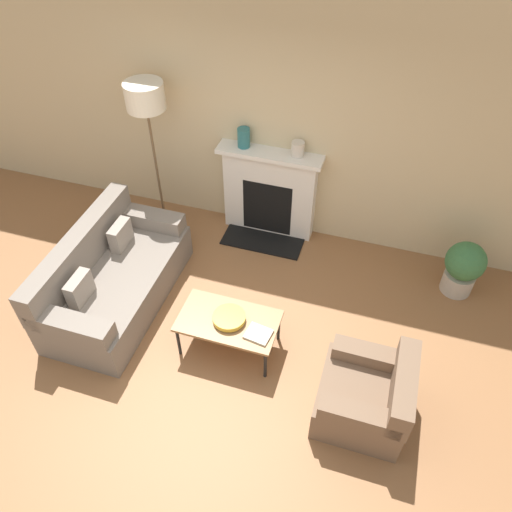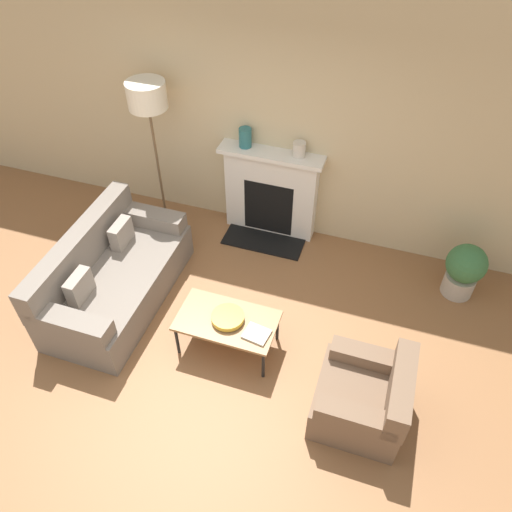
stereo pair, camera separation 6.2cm
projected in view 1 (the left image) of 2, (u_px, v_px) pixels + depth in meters
ground_plane at (188, 370)px, 4.88m from camera, size 18.00×18.00×0.00m
wall_back at (261, 118)px, 5.51m from camera, size 18.00×0.06×2.90m
fireplace at (269, 193)px, 6.00m from camera, size 1.22×0.59×1.14m
couch at (112, 279)px, 5.33m from camera, size 0.92×1.84×0.85m
armchair_near at (368, 396)px, 4.37m from camera, size 0.77×0.79×0.71m
coffee_table at (229, 322)px, 4.82m from camera, size 0.97×0.55×0.42m
bowl at (229, 318)px, 4.77m from camera, size 0.32×0.32×0.07m
book at (258, 334)px, 4.66m from camera, size 0.26×0.23×0.02m
floor_lamp at (146, 106)px, 5.37m from camera, size 0.43×0.43×1.88m
mantel_vase_left at (244, 138)px, 5.59m from camera, size 0.14×0.14×0.22m
mantel_vase_center_left at (298, 149)px, 5.48m from camera, size 0.14×0.14×0.17m
potted_plant at (464, 267)px, 5.39m from camera, size 0.43×0.43×0.66m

